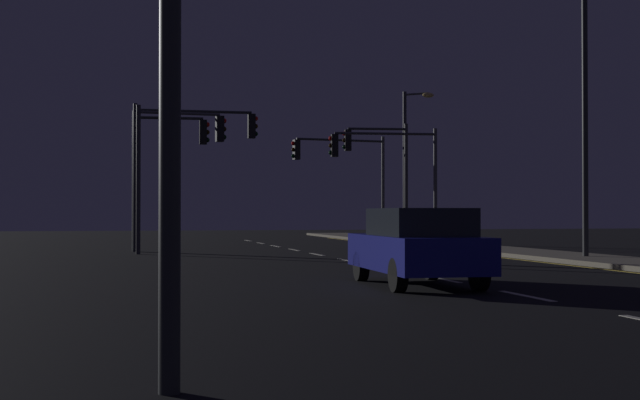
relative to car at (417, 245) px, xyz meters
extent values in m
plane|color=black|center=(1.11, 1.93, -0.82)|extent=(112.00, 112.00, 0.00)
cube|color=silver|center=(1.11, -2.57, -0.82)|extent=(0.14, 2.00, 0.01)
cube|color=silver|center=(1.11, 1.43, -0.82)|extent=(0.14, 2.00, 0.01)
cube|color=silver|center=(1.11, 5.43, -0.82)|extent=(0.14, 2.00, 0.01)
cube|color=silver|center=(1.11, 9.43, -0.82)|extent=(0.14, 2.00, 0.01)
cube|color=silver|center=(1.11, 13.43, -0.82)|extent=(0.14, 2.00, 0.01)
cube|color=silver|center=(1.11, 17.43, -0.82)|extent=(0.14, 2.00, 0.01)
cube|color=silver|center=(1.11, 21.43, -0.82)|extent=(0.14, 2.00, 0.01)
cube|color=silver|center=(1.11, 25.43, -0.82)|extent=(0.14, 2.00, 0.01)
cube|color=silver|center=(1.11, 29.43, -0.82)|extent=(0.14, 2.00, 0.01)
cube|color=gold|center=(6.50, 6.93, -0.82)|extent=(0.14, 53.00, 0.01)
cube|color=navy|center=(0.00, 0.07, -0.15)|extent=(1.98, 4.46, 0.70)
cube|color=#1E2328|center=(-0.01, -0.18, 0.47)|extent=(1.69, 2.52, 0.55)
cylinder|color=black|center=(-0.74, 1.50, -0.50)|extent=(0.24, 0.65, 0.64)
cylinder|color=black|center=(0.85, 1.44, -0.50)|extent=(0.24, 0.65, 0.64)
cylinder|color=black|center=(-0.85, -1.31, -0.50)|extent=(0.24, 0.65, 0.64)
cylinder|color=black|center=(0.75, -1.37, -0.50)|extent=(0.24, 0.65, 0.64)
cylinder|color=#4C4C51|center=(7.03, 24.38, 1.88)|extent=(0.16, 0.16, 5.12)
cylinder|color=#2D3033|center=(4.78, 24.06, 4.19)|extent=(4.52, 0.75, 0.11)
cube|color=black|center=(2.52, 23.74, 3.67)|extent=(0.32, 0.38, 0.95)
sphere|color=red|center=(2.37, 23.72, 3.97)|extent=(0.20, 0.20, 0.20)
sphere|color=black|center=(2.37, 23.72, 3.67)|extent=(0.20, 0.20, 0.20)
sphere|color=black|center=(2.37, 23.72, 3.37)|extent=(0.20, 0.20, 0.20)
cylinder|color=#2D3033|center=(-5.16, 17.11, 2.01)|extent=(0.16, 0.16, 5.65)
cylinder|color=#2D3033|center=(-2.93, 17.05, 4.58)|extent=(4.46, 0.22, 0.11)
cube|color=black|center=(-0.70, 16.99, 4.06)|extent=(0.29, 0.35, 0.95)
sphere|color=red|center=(-0.55, 16.99, 4.36)|extent=(0.20, 0.20, 0.20)
sphere|color=black|center=(-0.55, 16.99, 4.06)|extent=(0.20, 0.20, 0.20)
sphere|color=black|center=(-0.55, 16.99, 3.76)|extent=(0.20, 0.20, 0.20)
cylinder|color=#4C4C51|center=(7.42, 18.26, 1.80)|extent=(0.16, 0.16, 4.95)
cylinder|color=#38383D|center=(5.26, 18.49, 4.02)|extent=(4.34, 0.56, 0.11)
cube|color=black|center=(3.10, 18.72, 3.50)|extent=(0.31, 0.37, 0.95)
sphere|color=red|center=(2.94, 18.73, 3.80)|extent=(0.20, 0.20, 0.20)
sphere|color=black|center=(2.94, 18.73, 3.50)|extent=(0.20, 0.20, 0.20)
sphere|color=black|center=(2.94, 18.73, 3.20)|extent=(0.20, 0.20, 0.20)
cylinder|color=#2D3033|center=(-5.18, 17.41, 1.88)|extent=(0.16, 0.16, 5.40)
cylinder|color=#2D3033|center=(-3.87, 17.34, 4.33)|extent=(2.63, 0.25, 0.11)
cube|color=black|center=(-2.56, 17.27, 3.81)|extent=(0.30, 0.35, 0.95)
sphere|color=red|center=(-2.41, 17.26, 4.11)|extent=(0.20, 0.20, 0.20)
sphere|color=black|center=(-2.41, 17.26, 3.81)|extent=(0.20, 0.20, 0.20)
sphere|color=black|center=(-2.41, 17.26, 3.51)|extent=(0.20, 0.20, 0.20)
cylinder|color=#38383D|center=(6.96, 20.70, 2.01)|extent=(0.16, 0.16, 5.39)
cylinder|color=#2D3033|center=(5.64, 20.88, 4.46)|extent=(2.66, 0.45, 0.11)
cube|color=black|center=(4.32, 21.05, 3.93)|extent=(0.32, 0.37, 0.95)
sphere|color=red|center=(4.17, 21.07, 4.23)|extent=(0.20, 0.20, 0.20)
sphere|color=black|center=(4.17, 21.07, 3.93)|extent=(0.20, 0.20, 0.20)
sphere|color=black|center=(4.17, 21.07, 3.63)|extent=(0.20, 0.20, 0.20)
cylinder|color=#38383D|center=(-5.09, 15.10, 1.86)|extent=(0.16, 0.16, 5.36)
cylinder|color=#4C4C51|center=(-3.62, 15.21, 4.28)|extent=(2.95, 0.33, 0.11)
cube|color=black|center=(-2.15, 15.32, 3.76)|extent=(0.30, 0.36, 0.95)
sphere|color=red|center=(-2.00, 15.33, 4.06)|extent=(0.20, 0.20, 0.20)
sphere|color=black|center=(-2.00, 15.33, 3.76)|extent=(0.20, 0.20, 0.20)
sphere|color=black|center=(-2.00, 15.33, 3.46)|extent=(0.20, 0.20, 0.20)
cylinder|color=#2D3033|center=(8.28, 7.63, 3.57)|extent=(0.18, 0.18, 8.50)
cylinder|color=#38383D|center=(7.59, 22.70, 2.89)|extent=(0.18, 0.18, 7.14)
cylinder|color=#4C4C51|center=(8.02, 22.27, 6.31)|extent=(0.94, 0.93, 0.10)
ellipsoid|color=#F9D172|center=(8.45, 21.84, 6.21)|extent=(0.56, 0.36, 0.24)
camera|label=1|loc=(-6.04, -16.73, 0.65)|focal=48.96mm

